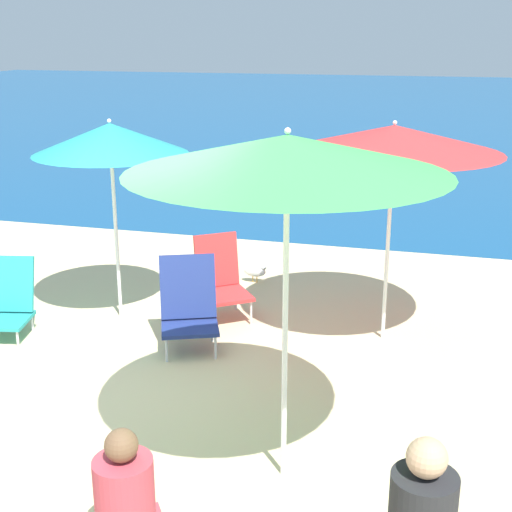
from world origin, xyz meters
TOP-DOWN VIEW (x-y plane):
  - ground_plane at (0.00, 0.00)m, footprint 60.00×60.00m
  - sea_water at (0.00, 24.83)m, footprint 60.00×40.00m
  - beach_umbrella_green at (1.62, -0.48)m, footprint 1.93×1.93m
  - beach_umbrella_teal at (-0.65, 1.77)m, footprint 1.51×1.51m
  - beach_umbrella_red at (2.03, 1.94)m, footprint 1.93×1.93m
  - beach_chair_teal at (-1.51, 1.07)m, footprint 0.61×0.66m
  - beach_chair_red at (0.36, 2.06)m, footprint 0.71×0.74m
  - beach_chair_navy at (0.31, 1.26)m, footprint 0.69×0.71m
  - person_seated_far at (0.95, -1.46)m, footprint 0.57×0.55m
  - seagull at (0.43, 3.14)m, footprint 0.27×0.11m

SIDE VIEW (x-z plane):
  - ground_plane at x=0.00m, z-range 0.00..0.00m
  - sea_water at x=0.00m, z-range 0.00..0.01m
  - seagull at x=0.43m, z-range 0.03..0.25m
  - person_seated_far at x=0.95m, z-range -0.08..0.71m
  - beach_chair_teal at x=-1.51m, z-range -0.03..0.70m
  - beach_chair_red at x=0.36m, z-range -0.01..0.83m
  - beach_chair_navy at x=0.31m, z-range -0.01..0.84m
  - beach_umbrella_teal at x=-0.65m, z-range 0.82..2.85m
  - beach_umbrella_red at x=2.03m, z-range 0.87..2.95m
  - beach_umbrella_green at x=1.62m, z-range 0.99..3.29m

